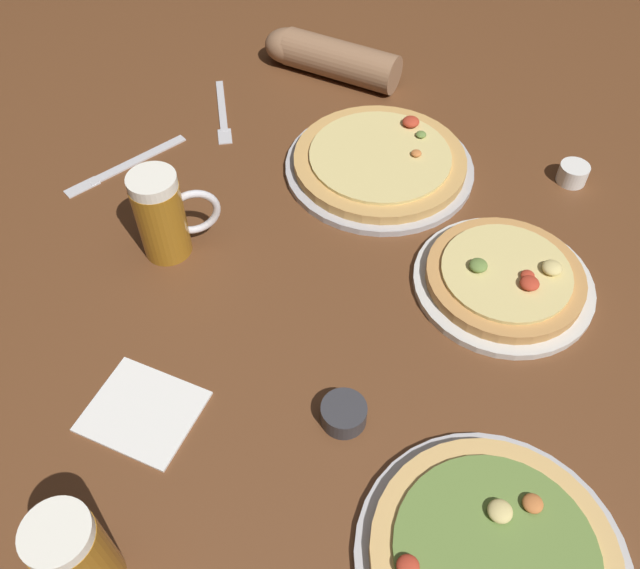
% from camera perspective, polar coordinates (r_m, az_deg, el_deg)
% --- Properties ---
extents(ground_plane, '(2.40, 2.40, 0.03)m').
position_cam_1_polar(ground_plane, '(1.01, -0.00, -1.27)').
color(ground_plane, brown).
extents(pizza_plate_near, '(0.31, 0.31, 0.05)m').
position_cam_1_polar(pizza_plate_near, '(0.82, 14.77, -21.88)').
color(pizza_plate_near, '#B2B2B7').
rests_on(pizza_plate_near, ground_plane).
extents(pizza_plate_far, '(0.27, 0.27, 0.05)m').
position_cam_1_polar(pizza_plate_far, '(1.03, 15.66, 0.48)').
color(pizza_plate_far, silver).
rests_on(pizza_plate_far, ground_plane).
extents(pizza_plate_side, '(0.33, 0.33, 0.05)m').
position_cam_1_polar(pizza_plate_side, '(1.19, 5.19, 10.46)').
color(pizza_plate_side, '#B2B2B7').
rests_on(pizza_plate_side, ground_plane).
extents(beer_mug_dark, '(0.12, 0.09, 0.15)m').
position_cam_1_polar(beer_mug_dark, '(1.03, -13.38, 5.86)').
color(beer_mug_dark, '#9E6619').
rests_on(beer_mug_dark, ground_plane).
extents(beer_mug_amber, '(0.07, 0.13, 0.15)m').
position_cam_1_polar(beer_mug_amber, '(0.78, -20.47, -21.53)').
color(beer_mug_amber, '#9E6619').
rests_on(beer_mug_amber, ground_plane).
extents(ramekin_sauce, '(0.05, 0.05, 0.03)m').
position_cam_1_polar(ramekin_sauce, '(1.24, 21.03, 8.95)').
color(ramekin_sauce, white).
rests_on(ramekin_sauce, ground_plane).
extents(ramekin_butter, '(0.06, 0.06, 0.03)m').
position_cam_1_polar(ramekin_butter, '(0.87, 2.06, -11.10)').
color(ramekin_butter, '#333338').
rests_on(ramekin_butter, ground_plane).
extents(napkin_folded, '(0.16, 0.14, 0.01)m').
position_cam_1_polar(napkin_folded, '(0.91, -15.09, -10.48)').
color(napkin_folded, white).
rests_on(napkin_folded, ground_plane).
extents(fork_left, '(0.10, 0.20, 0.01)m').
position_cam_1_polar(fork_left, '(1.34, -8.44, 14.52)').
color(fork_left, silver).
rests_on(fork_left, ground_plane).
extents(knife_spare, '(0.15, 0.21, 0.01)m').
position_cam_1_polar(knife_spare, '(1.25, -16.42, 9.90)').
color(knife_spare, silver).
rests_on(knife_spare, ground_plane).
extents(diner_arm, '(0.29, 0.13, 0.08)m').
position_cam_1_polar(diner_arm, '(1.43, 0.50, 19.12)').
color(diner_arm, '#936B4C').
rests_on(diner_arm, ground_plane).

